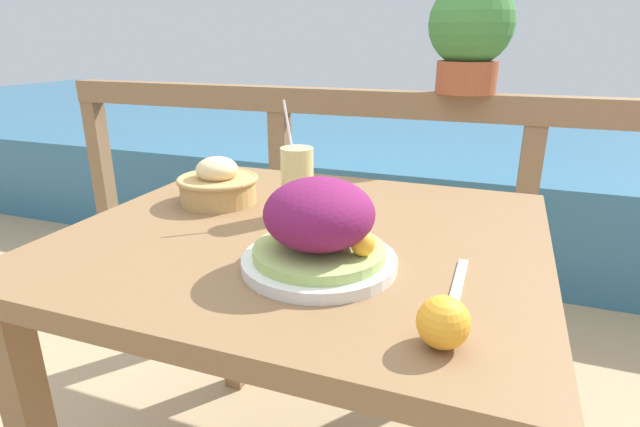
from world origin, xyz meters
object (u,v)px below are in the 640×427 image
Objects in this scene: drink_glass at (297,182)px; potted_plant at (470,32)px; salad_plate at (319,230)px; bread_basket at (218,184)px.

potted_plant reaches higher than drink_glass.
drink_glass is at bearing 120.67° from salad_plate.
potted_plant is (0.27, 0.79, 0.31)m from drink_glass.
bread_basket is at bearing -122.19° from potted_plant.
drink_glass is 0.90m from potted_plant.
bread_basket is 0.97m from potted_plant.
potted_plant is at bearing 71.28° from drink_glass.
bread_basket is at bearing 173.20° from drink_glass.
drink_glass reaches higher than salad_plate.
potted_plant is at bearing 57.81° from bread_basket.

